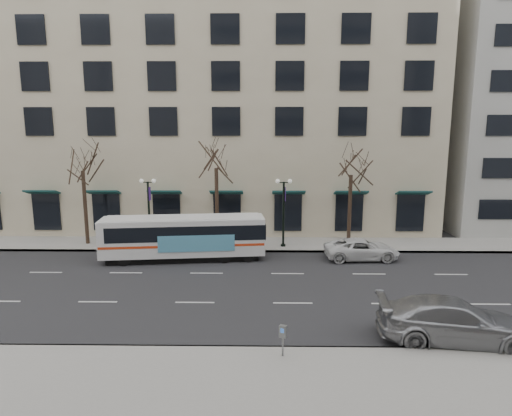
{
  "coord_description": "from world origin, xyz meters",
  "views": [
    {
      "loc": [
        3.44,
        -22.89,
        8.58
      ],
      "look_at": [
        3.05,
        2.86,
        4.0
      ],
      "focal_mm": 30.0,
      "sensor_mm": 36.0,
      "label": 1
    }
  ],
  "objects_px": {
    "lamp_post_left": "(149,209)",
    "city_bus": "(185,236)",
    "tree_far_right": "(351,162)",
    "lamp_post_right": "(284,210)",
    "white_pickup": "(362,249)",
    "pay_station": "(283,334)",
    "silver_car": "(454,321)",
    "tree_far_mid": "(216,155)",
    "tree_far_left": "(82,158)"
  },
  "relations": [
    {
      "from": "tree_far_left",
      "to": "lamp_post_right",
      "type": "bearing_deg",
      "value": -2.29
    },
    {
      "from": "tree_far_mid",
      "to": "silver_car",
      "type": "height_order",
      "value": "tree_far_mid"
    },
    {
      "from": "tree_far_mid",
      "to": "pay_station",
      "type": "height_order",
      "value": "tree_far_mid"
    },
    {
      "from": "tree_far_left",
      "to": "silver_car",
      "type": "height_order",
      "value": "tree_far_left"
    },
    {
      "from": "lamp_post_left",
      "to": "lamp_post_right",
      "type": "xyz_separation_m",
      "value": [
        10.0,
        0.0,
        0.0
      ]
    },
    {
      "from": "tree_far_mid",
      "to": "pay_station",
      "type": "bearing_deg",
      "value": -75.69
    },
    {
      "from": "tree_far_mid",
      "to": "lamp_post_left",
      "type": "distance_m",
      "value": 6.4
    },
    {
      "from": "tree_far_right",
      "to": "pay_station",
      "type": "distance_m",
      "value": 18.36
    },
    {
      "from": "tree_far_right",
      "to": "pay_station",
      "type": "bearing_deg",
      "value": -109.19
    },
    {
      "from": "tree_far_left",
      "to": "tree_far_mid",
      "type": "relative_size",
      "value": 0.98
    },
    {
      "from": "lamp_post_right",
      "to": "silver_car",
      "type": "relative_size",
      "value": 0.84
    },
    {
      "from": "silver_car",
      "to": "pay_station",
      "type": "bearing_deg",
      "value": 108.95
    },
    {
      "from": "white_pickup",
      "to": "tree_far_mid",
      "type": "bearing_deg",
      "value": 68.95
    },
    {
      "from": "tree_far_mid",
      "to": "silver_car",
      "type": "distance_m",
      "value": 19.76
    },
    {
      "from": "tree_far_mid",
      "to": "white_pickup",
      "type": "relative_size",
      "value": 1.7
    },
    {
      "from": "tree_far_mid",
      "to": "tree_far_right",
      "type": "bearing_deg",
      "value": -0.0
    },
    {
      "from": "tree_far_right",
      "to": "silver_car",
      "type": "height_order",
      "value": "tree_far_right"
    },
    {
      "from": "lamp_post_left",
      "to": "tree_far_left",
      "type": "bearing_deg",
      "value": 173.17
    },
    {
      "from": "lamp_post_left",
      "to": "white_pickup",
      "type": "relative_size",
      "value": 1.04
    },
    {
      "from": "pay_station",
      "to": "city_bus",
      "type": "bearing_deg",
      "value": 137.77
    },
    {
      "from": "tree_far_right",
      "to": "lamp_post_right",
      "type": "relative_size",
      "value": 1.55
    },
    {
      "from": "lamp_post_right",
      "to": "silver_car",
      "type": "height_order",
      "value": "lamp_post_right"
    },
    {
      "from": "lamp_post_right",
      "to": "white_pickup",
      "type": "distance_m",
      "value": 6.32
    },
    {
      "from": "silver_car",
      "to": "white_pickup",
      "type": "xyz_separation_m",
      "value": [
        -1.14,
        11.64,
        -0.2
      ]
    },
    {
      "from": "white_pickup",
      "to": "tree_far_right",
      "type": "bearing_deg",
      "value": 1.01
    },
    {
      "from": "tree_far_left",
      "to": "city_bus",
      "type": "bearing_deg",
      "value": -23.65
    },
    {
      "from": "tree_far_right",
      "to": "city_bus",
      "type": "distance_m",
      "value": 13.26
    },
    {
      "from": "lamp_post_left",
      "to": "city_bus",
      "type": "xyz_separation_m",
      "value": [
        3.16,
        -2.98,
        -1.32
      ]
    },
    {
      "from": "tree_far_mid",
      "to": "lamp_post_left",
      "type": "relative_size",
      "value": 1.64
    },
    {
      "from": "tree_far_right",
      "to": "lamp_post_right",
      "type": "height_order",
      "value": "tree_far_right"
    },
    {
      "from": "tree_far_right",
      "to": "lamp_post_left",
      "type": "relative_size",
      "value": 1.55
    },
    {
      "from": "city_bus",
      "to": "pay_station",
      "type": "height_order",
      "value": "city_bus"
    },
    {
      "from": "tree_far_mid",
      "to": "tree_far_left",
      "type": "bearing_deg",
      "value": -180.0
    },
    {
      "from": "tree_far_mid",
      "to": "white_pickup",
      "type": "distance_m",
      "value": 12.43
    },
    {
      "from": "lamp_post_left",
      "to": "silver_car",
      "type": "bearing_deg",
      "value": -41.35
    },
    {
      "from": "lamp_post_left",
      "to": "city_bus",
      "type": "distance_m",
      "value": 4.54
    },
    {
      "from": "lamp_post_right",
      "to": "silver_car",
      "type": "xyz_separation_m",
      "value": [
        6.36,
        -14.4,
        -2.05
      ]
    },
    {
      "from": "tree_far_left",
      "to": "tree_far_right",
      "type": "relative_size",
      "value": 1.03
    },
    {
      "from": "tree_far_left",
      "to": "silver_car",
      "type": "bearing_deg",
      "value": -35.06
    },
    {
      "from": "tree_far_left",
      "to": "lamp_post_right",
      "type": "distance_m",
      "value": 15.48
    },
    {
      "from": "pay_station",
      "to": "silver_car",
      "type": "bearing_deg",
      "value": 35.25
    },
    {
      "from": "tree_far_left",
      "to": "city_bus",
      "type": "height_order",
      "value": "tree_far_left"
    },
    {
      "from": "lamp_post_left",
      "to": "pay_station",
      "type": "distance_m",
      "value": 18.55
    },
    {
      "from": "tree_far_right",
      "to": "white_pickup",
      "type": "height_order",
      "value": "tree_far_right"
    },
    {
      "from": "lamp_post_right",
      "to": "city_bus",
      "type": "bearing_deg",
      "value": -156.46
    },
    {
      "from": "tree_far_right",
      "to": "pay_station",
      "type": "relative_size",
      "value": 6.53
    },
    {
      "from": "tree_far_right",
      "to": "city_bus",
      "type": "bearing_deg",
      "value": -163.17
    },
    {
      "from": "lamp_post_left",
      "to": "silver_car",
      "type": "xyz_separation_m",
      "value": [
        16.36,
        -14.4,
        -2.05
      ]
    },
    {
      "from": "tree_far_mid",
      "to": "lamp_post_right",
      "type": "xyz_separation_m",
      "value": [
        5.01,
        -0.6,
        -3.96
      ]
    },
    {
      "from": "tree_far_left",
      "to": "white_pickup",
      "type": "bearing_deg",
      "value": -9.43
    }
  ]
}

